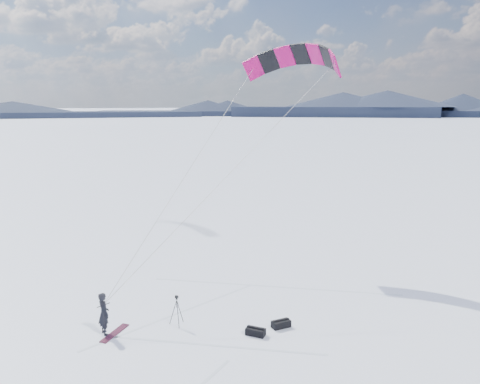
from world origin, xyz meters
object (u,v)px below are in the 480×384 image
gear_bag_a (281,324)px  gear_bag_b (256,332)px  snowkiter (105,334)px  snowboard (115,333)px  tripod (177,306)px

gear_bag_a → gear_bag_b: 1.19m
snowkiter → gear_bag_b: snowkiter is taller
snowkiter → snowboard: 0.36m
gear_bag_a → gear_bag_b: bearing=-173.3°
snowboard → tripod: size_ratio=1.27×
snowkiter → snowboard: bearing=-124.3°
snowkiter → tripod: (2.69, -0.51, 0.78)m
snowboard → tripod: tripod is taller
snowboard → tripod: bearing=-52.6°
snowkiter → tripod: bearing=-110.3°
gear_bag_a → snowkiter: bearing=159.4°
tripod → gear_bag_a: (3.53, -2.01, -0.63)m
snowboard → snowkiter: bearing=111.3°
snowboard → gear_bag_b: size_ratio=1.98×
tripod → gear_bag_a: bearing=-53.3°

